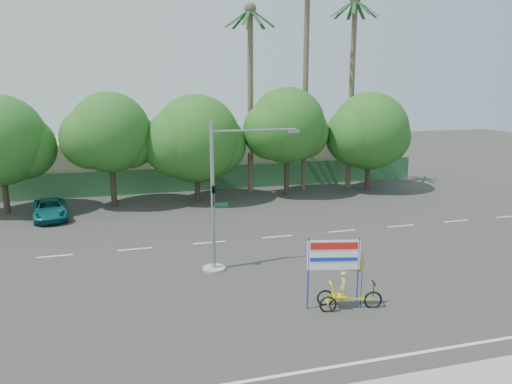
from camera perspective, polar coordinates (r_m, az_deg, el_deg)
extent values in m
plane|color=#33302D|center=(21.14, 4.15, -11.93)|extent=(120.00, 120.00, 0.00)
cube|color=#336B3D|center=(40.85, -6.11, 1.56)|extent=(38.00, 0.08, 2.00)
cube|color=#BAB194|center=(44.69, -19.90, 3.13)|extent=(12.00, 8.00, 4.00)
cube|color=#BAB194|center=(46.94, 2.61, 4.04)|extent=(14.00, 8.00, 3.60)
cylinder|color=#473828|center=(37.45, -26.77, 0.45)|extent=(0.40, 0.40, 3.52)
sphere|color=#1F5A1A|center=(36.99, -27.26, 5.30)|extent=(6.00, 6.00, 6.00)
sphere|color=#1F5A1A|center=(37.10, -25.04, 4.66)|extent=(4.32, 4.32, 4.32)
cylinder|color=#473828|center=(36.71, -16.03, 1.27)|extent=(0.40, 0.40, 3.74)
sphere|color=#1F5A1A|center=(36.22, -16.35, 6.55)|extent=(5.60, 5.60, 5.60)
sphere|color=#1F5A1A|center=(36.59, -14.31, 5.78)|extent=(4.03, 4.03, 4.03)
sphere|color=#1F5A1A|center=(36.04, -18.33, 5.85)|extent=(4.26, 4.26, 4.26)
cylinder|color=#473828|center=(37.18, -6.73, 1.47)|extent=(0.40, 0.40, 3.30)
sphere|color=#1F5A1A|center=(36.72, -6.85, 6.07)|extent=(6.40, 6.40, 6.40)
sphere|color=#1F5A1A|center=(37.33, -4.71, 5.41)|extent=(4.61, 4.61, 4.61)
sphere|color=#1F5A1A|center=(36.32, -9.03, 5.45)|extent=(4.86, 4.86, 4.86)
cylinder|color=#473828|center=(38.81, 3.52, 2.43)|extent=(0.40, 0.40, 3.87)
sphere|color=#1F5A1A|center=(38.35, 3.59, 7.62)|extent=(5.80, 5.80, 5.80)
sphere|color=#1F5A1A|center=(39.14, 5.25, 6.78)|extent=(4.18, 4.18, 4.18)
sphere|color=#1F5A1A|center=(37.74, 1.82, 7.02)|extent=(4.41, 4.41, 4.41)
cylinder|color=#473828|center=(41.66, 12.65, 2.54)|extent=(0.40, 0.40, 3.43)
sphere|color=#1F5A1A|center=(41.25, 12.86, 6.81)|extent=(6.20, 6.20, 6.20)
sphere|color=#1F5A1A|center=(42.24, 14.30, 6.12)|extent=(4.46, 4.46, 4.46)
sphere|color=#1F5A1A|center=(40.41, 11.26, 6.33)|extent=(4.71, 4.71, 4.71)
cylinder|color=#70604C|center=(40.31, 5.68, 12.15)|extent=(0.44, 0.44, 17.00)
cylinder|color=#70604C|center=(41.95, 10.83, 10.64)|extent=(0.44, 0.44, 15.00)
cube|color=#1C4C21|center=(42.72, 12.43, 19.81)|extent=(1.91, 0.28, 1.36)
cube|color=#1C4C21|center=(43.16, 11.76, 19.76)|extent=(1.65, 1.44, 1.36)
cube|color=#1C4C21|center=(43.20, 10.85, 19.79)|extent=(0.61, 1.93, 1.36)
cube|color=#1C4C21|center=(42.82, 10.11, 19.89)|extent=(1.20, 1.80, 1.36)
cube|color=#1C4C21|center=(42.21, 9.88, 20.00)|extent=(1.89, 0.92, 1.36)
cube|color=#1C4C21|center=(41.63, 10.29, 20.10)|extent=(1.89, 0.92, 1.36)
cube|color=#1C4C21|center=(41.37, 11.15, 20.11)|extent=(1.20, 1.80, 1.36)
cube|color=#1C4C21|center=(41.55, 12.06, 20.04)|extent=(0.61, 1.93, 1.36)
cube|color=#1C4C21|center=(42.09, 12.56, 19.92)|extent=(1.65, 1.44, 1.36)
cylinder|color=#70604C|center=(38.94, -0.65, 9.99)|extent=(0.44, 0.44, 14.00)
sphere|color=#70604C|center=(39.25, -0.67, 20.25)|extent=(0.90, 0.90, 0.90)
cube|color=#1C4C21|center=(39.42, 0.73, 19.25)|extent=(1.91, 0.28, 1.36)
cube|color=#1C4C21|center=(39.94, 0.15, 19.17)|extent=(1.65, 1.44, 1.36)
cube|color=#1C4C21|center=(40.10, -0.80, 19.14)|extent=(0.61, 1.93, 1.36)
cube|color=#1C4C21|center=(39.84, -1.69, 19.18)|extent=(1.20, 1.80, 1.36)
cube|color=#1C4C21|center=(39.26, -2.12, 19.27)|extent=(1.89, 0.92, 1.36)
cube|color=#1C4C21|center=(38.64, -1.88, 19.38)|extent=(1.89, 0.92, 1.36)
cube|color=#1C4C21|center=(38.27, -1.06, 19.45)|extent=(1.20, 1.80, 1.36)
cube|color=#1C4C21|center=(38.32, -0.04, 19.45)|extent=(0.61, 1.93, 1.36)
cube|color=#1C4C21|center=(38.79, 0.67, 19.36)|extent=(1.65, 1.44, 1.36)
cylinder|color=gray|center=(24.07, -4.81, -8.68)|extent=(1.10, 1.10, 0.10)
cylinder|color=gray|center=(23.05, -4.97, -0.66)|extent=(0.18, 0.18, 7.00)
cylinder|color=gray|center=(23.00, -0.18, 7.07)|extent=(4.00, 0.10, 0.10)
cube|color=gray|center=(23.59, 4.30, 6.93)|extent=(0.55, 0.20, 0.12)
imported|color=black|center=(22.81, -4.87, -0.53)|extent=(0.16, 0.20, 1.00)
cube|color=#14662D|center=(23.20, -4.10, -1.44)|extent=(0.70, 0.04, 0.18)
torus|color=black|center=(20.61, 13.22, -11.92)|extent=(0.73, 0.25, 0.73)
torus|color=black|center=(20.49, 7.92, -11.91)|extent=(0.68, 0.24, 0.68)
torus|color=black|center=(19.95, 8.23, -12.63)|extent=(0.68, 0.24, 0.68)
cube|color=yellow|center=(20.37, 10.68, -11.91)|extent=(1.80, 0.49, 0.06)
cube|color=yellow|center=(20.21, 8.08, -12.21)|extent=(0.21, 0.65, 0.05)
cube|color=yellow|center=(20.22, 9.48, -11.59)|extent=(0.63, 0.57, 0.06)
cube|color=yellow|center=(20.04, 8.68, -10.84)|extent=(0.34, 0.50, 0.59)
cylinder|color=black|center=(20.44, 13.28, -10.82)|extent=(0.04, 0.04, 0.59)
cube|color=black|center=(20.33, 13.32, -10.06)|extent=(0.15, 0.48, 0.04)
imported|color=#CCB284|center=(20.09, 9.98, -10.49)|extent=(0.37, 0.48, 1.17)
cylinder|color=#1A35C5|center=(19.65, 5.98, -9.30)|extent=(0.07, 0.07, 2.92)
cylinder|color=#1A35C5|center=(20.01, 11.57, -9.07)|extent=(0.07, 0.07, 2.92)
cube|color=white|center=(19.54, 8.88, -7.13)|extent=(2.01, 0.53, 1.19)
cube|color=red|center=(19.38, 8.94, -6.12)|extent=(1.79, 0.44, 0.28)
cube|color=#1A35C5|center=(19.56, 8.88, -7.62)|extent=(1.79, 0.44, 0.15)
cylinder|color=black|center=(20.17, 11.98, -9.91)|extent=(0.03, 0.03, 2.27)
cube|color=red|center=(19.83, 11.01, -8.09)|extent=(0.94, 0.24, 0.71)
imported|color=#0D5C60|center=(35.00, -22.47, -1.84)|extent=(2.64, 4.70, 1.24)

